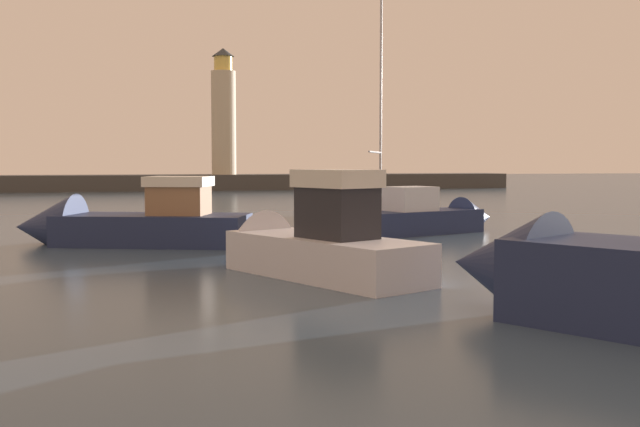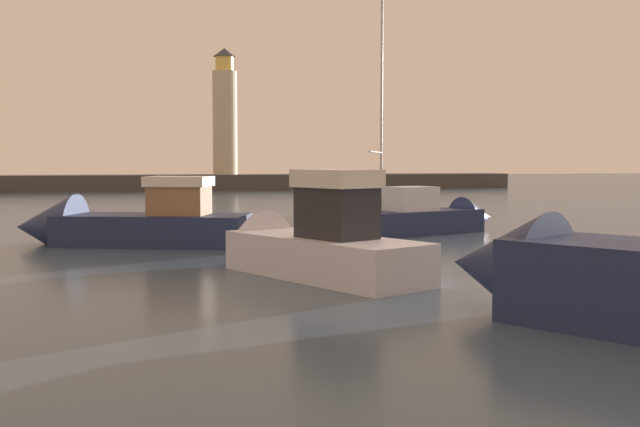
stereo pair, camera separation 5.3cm
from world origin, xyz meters
TOP-DOWN VIEW (x-y plane):
  - ground_plane at (0.00, 34.73)m, footprint 220.00×220.00m
  - breakwater at (0.00, 69.46)m, footprint 68.42×4.62m
  - lighthouse at (5.77, 69.46)m, footprint 2.31×2.31m
  - motorboat_0 at (0.17, 15.46)m, footprint 4.54×7.00m
  - motorboat_2 at (7.65, 24.38)m, footprint 6.51×3.61m
  - motorboat_4 at (-4.15, 23.15)m, footprint 8.01×4.91m
  - sailboat_moored at (8.14, 32.36)m, footprint 5.29×7.91m

SIDE VIEW (x-z plane):
  - ground_plane at x=0.00m, z-range 0.00..0.00m
  - motorboat_2 at x=7.65m, z-range -0.49..1.64m
  - motorboat_4 at x=-4.15m, z-range -0.74..2.05m
  - sailboat_moored at x=8.14m, z-range -5.26..6.58m
  - motorboat_0 at x=0.17m, z-range -0.75..2.17m
  - breakwater at x=0.00m, z-range 0.00..1.46m
  - lighthouse at x=5.77m, z-range 1.15..12.99m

